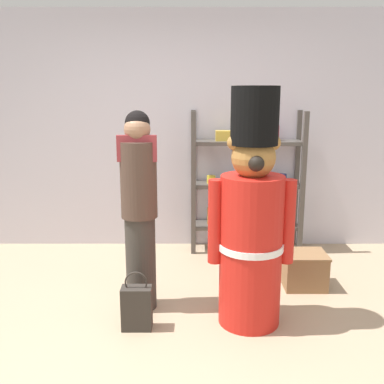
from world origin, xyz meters
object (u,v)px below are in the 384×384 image
(merchandise_shelf, at_px, (245,182))
(display_crate, at_px, (302,269))
(shopping_bag, at_px, (135,307))
(teddy_bear_guard, at_px, (250,224))
(person_shopper, at_px, (138,207))

(merchandise_shelf, relative_size, display_crate, 3.99)
(merchandise_shelf, distance_m, shopping_bag, 2.09)
(shopping_bag, height_order, display_crate, shopping_bag)
(teddy_bear_guard, relative_size, shopping_bag, 3.91)
(shopping_bag, bearing_deg, display_crate, 27.25)
(teddy_bear_guard, bearing_deg, person_shopper, 164.49)
(person_shopper, xyz_separation_m, display_crate, (1.43, 0.39, -0.69))
(teddy_bear_guard, relative_size, person_shopper, 1.11)
(teddy_bear_guard, relative_size, display_crate, 4.60)
(teddy_bear_guard, height_order, display_crate, teddy_bear_guard)
(person_shopper, height_order, display_crate, person_shopper)
(shopping_bag, relative_size, display_crate, 1.18)
(merchandise_shelf, distance_m, person_shopper, 1.71)
(teddy_bear_guard, distance_m, display_crate, 1.06)
(display_crate, bearing_deg, merchandise_shelf, 113.03)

